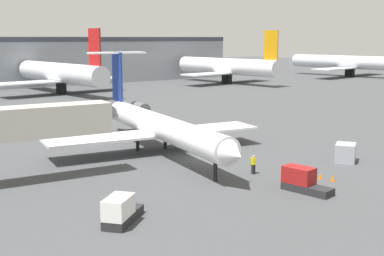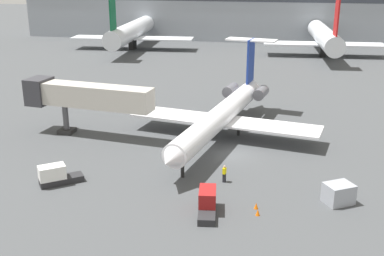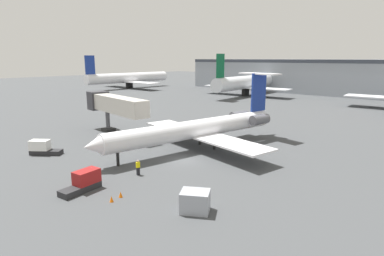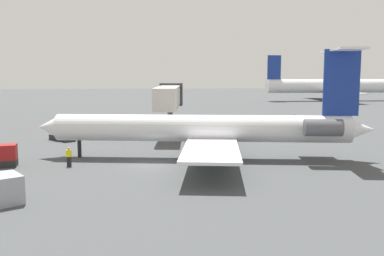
# 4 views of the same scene
# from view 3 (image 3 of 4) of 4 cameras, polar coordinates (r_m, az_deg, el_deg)

# --- Properties ---
(ground_plane) EXTENTS (400.00, 400.00, 0.10)m
(ground_plane) POSITION_cam_3_polar(r_m,az_deg,el_deg) (40.02, -1.60, -5.80)
(ground_plane) COLOR #424447
(regional_jet) EXTENTS (23.34, 31.30, 10.11)m
(regional_jet) POSITION_cam_3_polar(r_m,az_deg,el_deg) (44.67, 1.81, 0.15)
(regional_jet) COLOR white
(regional_jet) RESTS_ON ground_plane
(jet_bridge) EXTENTS (16.18, 4.71, 6.63)m
(jet_bridge) POSITION_cam_3_polar(r_m,az_deg,el_deg) (54.74, -13.82, 4.10)
(jet_bridge) COLOR #B7B2A8
(jet_bridge) RESTS_ON ground_plane
(ground_crew_marshaller) EXTENTS (0.35, 0.45, 1.69)m
(ground_crew_marshaller) POSITION_cam_3_polar(r_m,az_deg,el_deg) (35.33, -9.57, -6.91)
(ground_crew_marshaller) COLOR black
(ground_crew_marshaller) RESTS_ON ground_plane
(baggage_tug_lead) EXTENTS (1.97, 4.16, 1.90)m
(baggage_tug_lead) POSITION_cam_3_polar(r_m,az_deg,el_deg) (32.70, -18.65, -9.04)
(baggage_tug_lead) COLOR #262628
(baggage_tug_lead) RESTS_ON ground_plane
(baggage_tug_trailing) EXTENTS (4.00, 3.59, 1.90)m
(baggage_tug_trailing) POSITION_cam_3_polar(r_m,az_deg,el_deg) (46.50, -25.00, -3.26)
(baggage_tug_trailing) COLOR #262628
(baggage_tug_trailing) RESTS_ON ground_plane
(cargo_container_uld) EXTENTS (2.96, 2.81, 1.77)m
(cargo_container_uld) POSITION_cam_3_polar(r_m,az_deg,el_deg) (26.97, 0.56, -12.91)
(cargo_container_uld) COLOR #999EA8
(cargo_container_uld) RESTS_ON ground_plane
(traffic_cone_near) EXTENTS (0.36, 0.36, 0.55)m
(traffic_cone_near) POSITION_cam_3_polar(r_m,az_deg,el_deg) (29.70, -14.11, -12.13)
(traffic_cone_near) COLOR orange
(traffic_cone_near) RESTS_ON ground_plane
(traffic_cone_mid) EXTENTS (0.36, 0.36, 0.55)m
(traffic_cone_mid) POSITION_cam_3_polar(r_m,az_deg,el_deg) (30.43, -12.57, -11.44)
(traffic_cone_mid) COLOR orange
(traffic_cone_mid) RESTS_ON ground_plane
(terminal_building) EXTENTS (143.09, 23.25, 12.01)m
(terminal_building) POSITION_cam_3_polar(r_m,az_deg,el_deg) (122.93, 30.49, 7.64)
(terminal_building) COLOR #8C939E
(terminal_building) RESTS_ON ground_plane
(parked_airliner_west_end) EXTENTS (32.98, 39.23, 13.44)m
(parked_airliner_west_end) POSITION_cam_3_polar(r_m,az_deg,el_deg) (138.74, -11.19, 8.72)
(parked_airliner_west_end) COLOR white
(parked_airliner_west_end) RESTS_ON ground_plane
(parked_airliner_west_mid) EXTENTS (30.52, 36.09, 13.70)m
(parked_airliner_west_mid) POSITION_cam_3_polar(r_m,az_deg,el_deg) (110.00, 9.49, 7.98)
(parked_airliner_west_mid) COLOR silver
(parked_airliner_west_mid) RESTS_ON ground_plane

